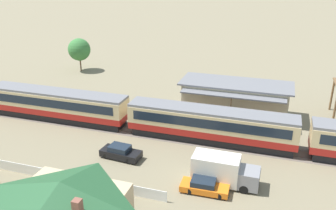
% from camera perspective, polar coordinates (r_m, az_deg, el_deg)
% --- Properties ---
extents(passenger_train, '(99.67, 3.11, 3.92)m').
position_cam_1_polar(passenger_train, '(40.40, 7.18, -3.03)').
color(passenger_train, '#AD1E19').
rests_on(passenger_train, ground_plane).
extents(railway_track, '(155.46, 3.60, 0.04)m').
position_cam_1_polar(railway_track, '(41.76, 3.96, -5.34)').
color(railway_track, '#665B51').
rests_on(railway_track, ground_plane).
extents(station_building, '(14.54, 7.09, 4.49)m').
position_cam_1_polar(station_building, '(48.07, 10.72, 1.02)').
color(station_building, beige).
rests_on(station_building, ground_plane).
extents(cottage_dark_green_roof_3, '(8.75, 7.83, 4.68)m').
position_cam_1_polar(cottage_dark_green_roof_3, '(28.04, -16.51, -15.56)').
color(cottage_dark_green_roof_3, tan).
rests_on(cottage_dark_green_roof_3, ground_plane).
extents(parked_car_black, '(4.38, 2.10, 1.41)m').
position_cam_1_polar(parked_car_black, '(37.74, -7.60, -7.53)').
color(parked_car_black, black).
rests_on(parked_car_black, ground_plane).
extents(parked_car_orange, '(4.35, 1.89, 1.24)m').
position_cam_1_polar(parked_car_orange, '(32.55, 5.85, -12.83)').
color(parked_car_orange, orange).
rests_on(parked_car_orange, ground_plane).
extents(delivery_truck_grey, '(6.11, 2.27, 2.74)m').
position_cam_1_polar(delivery_truck_grey, '(33.49, 8.78, -10.31)').
color(delivery_truck_grey, gray).
rests_on(delivery_truck_grey, ground_plane).
extents(yard_tree_0, '(4.14, 4.14, 6.14)m').
position_cam_1_polar(yard_tree_0, '(68.93, -14.05, 8.62)').
color(yard_tree_0, brown).
rests_on(yard_tree_0, ground_plane).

